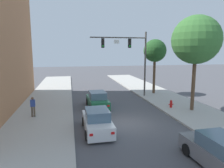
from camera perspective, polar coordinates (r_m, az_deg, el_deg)
The scene contains 11 objects.
ground_plane at distance 16.00m, azimuth 4.15°, elevation -10.79°, with size 120.00×120.00×0.00m, color #4C4C51.
sidewalk_left at distance 15.60m, azimuth -19.99°, elevation -11.57°, with size 5.00×60.00×0.15m, color #B2AFA8.
sidewalk_right at distance 18.75m, azimuth 23.86°, elevation -8.32°, with size 5.00×60.00×0.15m, color #B2AFA8.
traffic_signal_mast at distance 24.00m, azimuth 5.10°, elevation 8.85°, with size 6.57×0.38×7.50m.
car_lead_green at distance 20.03m, azimuth -4.08°, elevation -4.53°, with size 1.94×4.29×1.60m.
car_following_white at distance 14.18m, azimuth -4.14°, elevation -10.35°, with size 1.86×4.25×1.60m.
car_third_grey at distance 11.32m, azimuth 27.65°, elevation -16.62°, with size 1.93×4.28×1.60m.
pedestrian_sidewalk_left_walker at distance 17.93m, azimuth -21.11°, elevation -5.65°, with size 0.36×0.22×1.64m.
fire_hydrant at distance 20.33m, azimuth 16.08°, elevation -5.29°, with size 0.48×0.24×0.72m.
street_tree_nearest at distance 19.59m, azimuth 22.33°, elevation 11.21°, with size 4.22×4.22×8.37m.
street_tree_second at distance 26.29m, azimuth 11.84°, elevation 8.93°, with size 2.81×2.81×6.76m.
Camera 1 is at (-4.15, -14.46, 5.44)m, focal length 32.92 mm.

